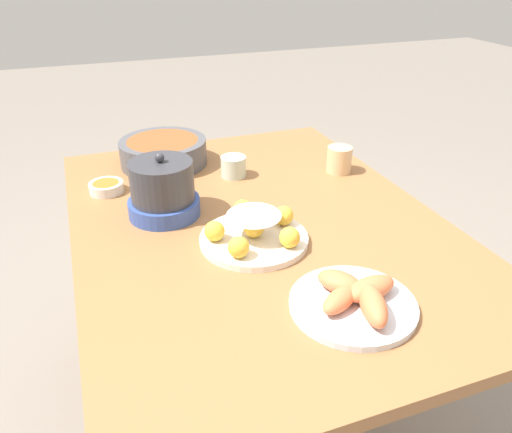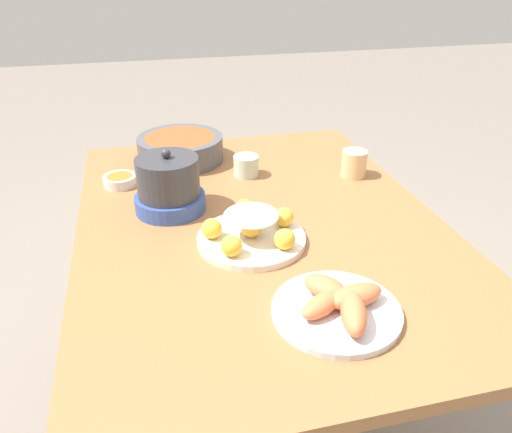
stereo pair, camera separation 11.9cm
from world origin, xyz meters
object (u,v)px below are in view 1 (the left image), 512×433
Objects in this scene: dining_table at (258,256)px; seafood_platter at (355,299)px; sauce_bowl at (106,187)px; cup_near at (339,160)px; cup_far at (233,167)px; warming_pot at (163,190)px; serving_bowl at (163,151)px; cake_plate at (254,232)px.

dining_table is 5.03× the size of seafood_platter.
dining_table is at bearing -131.40° from sauce_bowl.
dining_table is at bearing 121.10° from cup_near.
warming_pot is at bearing 125.08° from cup_far.
seafood_platter reaches higher than dining_table.
cup_near is at bearing -116.41° from serving_bowl.
serving_bowl is 0.24m from sauce_bowl.
cake_plate is (-0.09, 0.05, 0.14)m from dining_table.
seafood_platter is 3.11× the size of cup_near.
sauce_bowl is (0.30, 0.34, 0.12)m from dining_table.
cup_near is at bearing -58.90° from dining_table.
seafood_platter is (-0.69, -0.40, 0.01)m from sauce_bowl.
dining_table is 6.74× the size of warming_pot.
warming_pot reaches higher than cup_far.
seafood_platter is 3.25× the size of cup_far.
serving_bowl is 3.58× the size of cup_far.
cup_far is at bearing -5.50° from dining_table.
cup_near reaches higher than sauce_bowl.
cake_plate is 2.68× the size of sauce_bowl.
cake_plate is at bearing 18.69° from seafood_platter.
sauce_bowl is 0.52× the size of warming_pot.
seafood_platter is (-0.29, -0.10, -0.01)m from cake_plate.
warming_pot is at bearing 61.92° from dining_table.
cup_far is 0.30m from warming_pot.
cake_plate is 0.27m from warming_pot.
dining_table is at bearing 174.50° from cup_far.
sauce_bowl reaches higher than dining_table.
cake_plate is 0.55m from serving_bowl.
dining_table is 0.17m from cake_plate.
warming_pot reaches higher than seafood_platter.
serving_bowl is 2.85× the size of sauce_bowl.
warming_pot is (0.50, 0.27, 0.05)m from seafood_platter.
cake_plate reaches higher than cup_near.
cake_plate reaches higher than seafood_platter.
serving_bowl reaches higher than cup_far.
seafood_platter is at bearing -166.28° from serving_bowl.
seafood_platter is at bearing -177.73° from cup_far.
warming_pot reaches higher than dining_table.
seafood_platter is 0.67m from cup_far.
sauce_bowl is at bearing 29.88° from seafood_platter.
cake_plate is at bearing 169.16° from cup_far.
cup_far is (-0.02, -0.37, 0.02)m from sauce_bowl.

